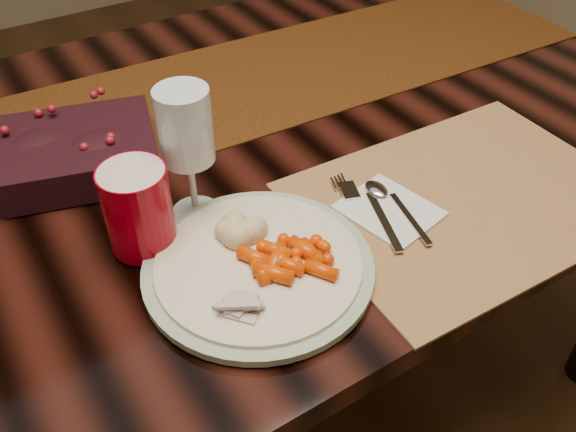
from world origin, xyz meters
TOP-DOWN VIEW (x-y plane):
  - floor at (0.00, 0.00)m, footprint 5.00×5.00m
  - dining_table at (0.00, 0.00)m, footprint 1.80×1.00m
  - table_runner at (0.05, 0.15)m, footprint 1.72×0.42m
  - centerpiece at (-0.23, 0.06)m, footprint 0.41×0.29m
  - placemat_main at (0.29, -0.33)m, footprint 0.49×0.37m
  - dinner_plate at (-0.04, -0.30)m, footprint 0.34×0.34m
  - baby_carrots at (-0.01, -0.33)m, footprint 0.12×0.10m
  - mashed_potatoes at (-0.04, -0.25)m, footprint 0.08×0.08m
  - turkey_shreds at (-0.10, -0.35)m, footprint 0.07×0.06m
  - napkin at (0.17, -0.30)m, footprint 0.13×0.15m
  - fork at (0.15, -0.30)m, footprint 0.08×0.16m
  - spoon at (0.18, -0.31)m, footprint 0.06×0.14m
  - red_cup at (-0.15, -0.17)m, footprint 0.11×0.11m
  - wine_glass at (-0.06, -0.15)m, footprint 0.09×0.09m

SIDE VIEW (x-z plane):
  - floor at x=0.00m, z-range 0.00..0.00m
  - dining_table at x=0.00m, z-range 0.00..0.75m
  - table_runner at x=0.05m, z-range 0.75..0.75m
  - placemat_main at x=0.29m, z-range 0.75..0.75m
  - napkin at x=0.17m, z-range 0.75..0.76m
  - spoon at x=0.18m, z-range 0.76..0.76m
  - fork at x=0.15m, z-range 0.76..0.76m
  - dinner_plate at x=-0.04m, z-range 0.75..0.77m
  - turkey_shreds at x=-0.10m, z-range 0.77..0.78m
  - baby_carrots at x=-0.01m, z-range 0.77..0.79m
  - mashed_potatoes at x=-0.04m, z-range 0.77..0.81m
  - centerpiece at x=-0.23m, z-range 0.75..0.83m
  - red_cup at x=-0.15m, z-range 0.75..0.88m
  - wine_glass at x=-0.06m, z-range 0.75..0.95m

